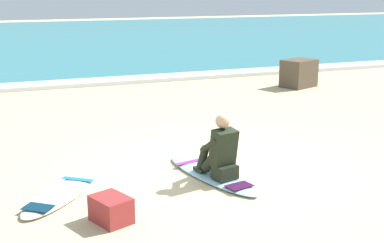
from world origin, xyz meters
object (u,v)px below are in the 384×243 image
at_px(surfboard_spare_near, 61,194).
at_px(surfboard_main, 211,175).
at_px(surfer_seated, 220,153).
at_px(shoreline_rock, 299,73).
at_px(beach_bag, 111,209).

bearing_deg(surfboard_spare_near, surfboard_main, -0.87).
distance_m(surfer_seated, surfboard_spare_near, 2.30).
height_order(surfboard_main, shoreline_rock, shoreline_rock).
relative_size(surfboard_spare_near, beach_bag, 3.50).
distance_m(surfboard_spare_near, beach_bag, 1.13).
xyz_separation_m(surfer_seated, surfboard_spare_near, (-2.25, 0.23, -0.40)).
bearing_deg(surfer_seated, beach_bag, -156.12).
xyz_separation_m(shoreline_rock, beach_bag, (-6.85, -6.78, -0.23)).
distance_m(surfer_seated, beach_bag, 1.96).
height_order(surfboard_main, beach_bag, beach_bag).
bearing_deg(beach_bag, surfboard_main, 29.74).
distance_m(surfboard_main, surfboard_spare_near, 2.20).
height_order(surfboard_spare_near, beach_bag, beach_bag).
bearing_deg(surfer_seated, surfboard_main, 103.14).
distance_m(surfboard_spare_near, shoreline_rock, 9.33).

